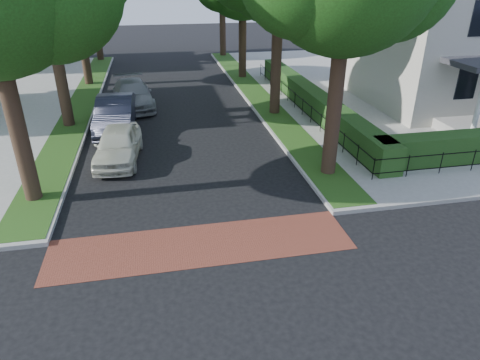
% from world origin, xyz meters
% --- Properties ---
extents(ground, '(120.00, 120.00, 0.00)m').
position_xyz_m(ground, '(0.00, 0.00, 0.00)').
color(ground, black).
rests_on(ground, ground).
extents(sidewalk_ne, '(30.00, 30.00, 0.15)m').
position_xyz_m(sidewalk_ne, '(19.50, 19.00, 0.07)').
color(sidewalk_ne, gray).
rests_on(sidewalk_ne, ground).
extents(crosswalk_far, '(9.00, 2.20, 0.01)m').
position_xyz_m(crosswalk_far, '(0.00, 3.20, 0.01)').
color(crosswalk_far, brown).
rests_on(crosswalk_far, ground).
extents(grass_strip_ne, '(1.60, 29.80, 0.02)m').
position_xyz_m(grass_strip_ne, '(5.40, 19.10, 0.16)').
color(grass_strip_ne, '#264B15').
rests_on(grass_strip_ne, sidewalk_ne).
extents(grass_strip_nw, '(1.60, 29.80, 0.02)m').
position_xyz_m(grass_strip_nw, '(-5.40, 19.10, 0.16)').
color(grass_strip_nw, '#264B15').
rests_on(grass_strip_nw, sidewalk_nw).
extents(hedge_main_road, '(1.00, 18.00, 1.20)m').
position_xyz_m(hedge_main_road, '(7.70, 15.00, 0.75)').
color(hedge_main_road, '#1C4417').
rests_on(hedge_main_road, sidewalk_ne).
extents(fence_main_road, '(0.06, 18.00, 0.90)m').
position_xyz_m(fence_main_road, '(6.90, 15.00, 0.60)').
color(fence_main_road, black).
rests_on(fence_main_road, sidewalk_ne).
extents(parked_car_front, '(2.11, 4.44, 1.47)m').
position_xyz_m(parked_car_front, '(-2.72, 10.14, 0.73)').
color(parked_car_front, beige).
rests_on(parked_car_front, ground).
extents(parked_car_middle, '(1.91, 5.13, 1.67)m').
position_xyz_m(parked_car_middle, '(-3.05, 14.20, 0.84)').
color(parked_car_middle, '#202331').
rests_on(parked_car_middle, ground).
extents(parked_car_rear, '(2.76, 5.44, 1.51)m').
position_xyz_m(parked_car_rear, '(-2.30, 18.16, 0.76)').
color(parked_car_rear, slate).
rests_on(parked_car_rear, ground).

